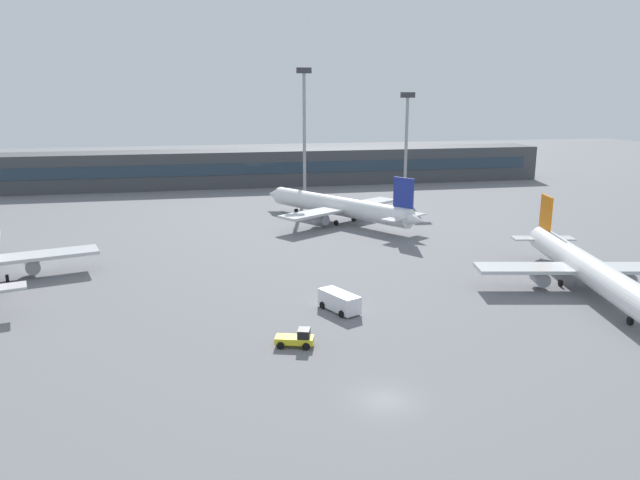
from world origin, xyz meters
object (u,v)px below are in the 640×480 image
(airplane_far, at_px, (337,206))
(service_van_white, at_px, (339,301))
(baggage_tug_yellow, at_px, (297,338))
(floodlight_tower_east, at_px, (406,136))
(floodlight_tower_west, at_px, (304,125))
(airplane_near, at_px, (588,269))

(airplane_far, xyz_separation_m, service_van_white, (-10.44, -45.45, -1.84))
(baggage_tug_yellow, xyz_separation_m, floodlight_tower_east, (38.43, 78.28, 12.87))
(airplane_far, distance_m, floodlight_tower_west, 28.88)
(airplane_far, height_order, service_van_white, airplane_far)
(floodlight_tower_west, bearing_deg, service_van_white, -97.24)
(airplane_near, relative_size, service_van_white, 6.65)
(baggage_tug_yellow, bearing_deg, floodlight_tower_east, 63.85)
(service_van_white, bearing_deg, floodlight_tower_west, 82.76)
(airplane_near, height_order, airplane_far, airplane_far)
(airplane_near, height_order, floodlight_tower_east, floodlight_tower_east)
(floodlight_tower_east, bearing_deg, airplane_near, -91.49)
(airplane_far, bearing_deg, service_van_white, -102.94)
(service_van_white, bearing_deg, floodlight_tower_east, 65.19)
(airplane_near, xyz_separation_m, baggage_tug_yellow, (-36.63, -8.73, -2.01))
(baggage_tug_yellow, bearing_deg, airplane_near, 13.40)
(airplane_near, bearing_deg, airplane_far, 114.02)
(airplane_far, distance_m, service_van_white, 46.67)
(airplane_near, xyz_separation_m, floodlight_tower_west, (-21.50, 70.62, 13.51))
(airplane_near, distance_m, floodlight_tower_east, 70.42)
(floodlight_tower_west, bearing_deg, airplane_far, -86.82)
(airplane_near, relative_size, floodlight_tower_west, 1.30)
(airplane_far, xyz_separation_m, floodlight_tower_west, (-1.42, 25.57, 13.36))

